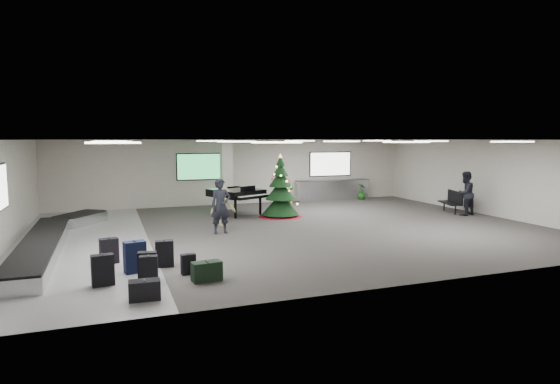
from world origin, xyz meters
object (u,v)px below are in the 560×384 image
object	(u,v)px
christmas_tree	(280,195)
traveler_bench	(465,193)
service_counter	(333,190)
baggage_carousel	(51,239)
bench	(452,200)
traveler_a	(221,206)
potted_plant_left	(289,194)
pink_suitcase	(134,254)
grand_piano	(237,193)
potted_plant_right	(362,192)
traveler_b	(223,206)

from	to	relation	value
christmas_tree	traveler_bench	distance (m)	7.83
service_counter	christmas_tree	size ratio (longest dim) A/B	1.54
baggage_carousel	bench	distance (m)	15.91
traveler_a	potted_plant_left	world-z (taller)	traveler_a
baggage_carousel	christmas_tree	bearing A→B (deg)	17.85
traveler_bench	pink_suitcase	bearing A→B (deg)	2.90
christmas_tree	potted_plant_left	world-z (taller)	christmas_tree
service_counter	potted_plant_left	world-z (taller)	service_counter
baggage_carousel	grand_piano	distance (m)	7.88
baggage_carousel	christmas_tree	distance (m)	8.85
pink_suitcase	potted_plant_right	bearing A→B (deg)	56.32
pink_suitcase	traveler_b	bearing A→B (deg)	71.89
grand_piano	traveler_b	distance (m)	2.68
pink_suitcase	bench	size ratio (longest dim) A/B	0.41
pink_suitcase	traveler_b	size ratio (longest dim) A/B	0.44
service_counter	pink_suitcase	bearing A→B (deg)	-136.80
grand_piano	bench	world-z (taller)	grand_piano
traveler_a	potted_plant_right	xyz separation A→B (m)	(9.15, 6.28, -0.52)
baggage_carousel	traveler_bench	xyz separation A→B (m)	(15.84, 0.29, 0.72)
service_counter	potted_plant_left	bearing A→B (deg)	-174.07
baggage_carousel	traveler_a	size ratio (longest dim) A/B	5.13
christmas_tree	bench	xyz separation A→B (m)	(7.47, -1.58, -0.36)
baggage_carousel	traveler_bench	bearing A→B (deg)	1.06
service_counter	traveler_b	distance (m)	8.93
pink_suitcase	potted_plant_right	world-z (taller)	potted_plant_right
pink_suitcase	traveler_a	world-z (taller)	traveler_a
service_counter	potted_plant_right	xyz separation A→B (m)	(1.58, -0.32, -0.12)
christmas_tree	traveler_b	bearing A→B (deg)	-155.45
service_counter	christmas_tree	world-z (taller)	christmas_tree
pink_suitcase	christmas_tree	xyz separation A→B (m)	(6.16, 5.93, 0.58)
service_counter	grand_piano	bearing A→B (deg)	-154.28
bench	traveler_bench	world-z (taller)	traveler_bench
bench	traveler_b	bearing A→B (deg)	-164.28
service_counter	traveler_a	distance (m)	10.05
christmas_tree	potted_plant_left	xyz separation A→B (m)	(1.88, 3.76, -0.46)
pink_suitcase	grand_piano	size ratio (longest dim) A/B	0.24
christmas_tree	bench	size ratio (longest dim) A/B	1.65
service_counter	christmas_tree	bearing A→B (deg)	-137.80
christmas_tree	grand_piano	bearing A→B (deg)	143.80
christmas_tree	service_counter	bearing A→B (deg)	42.20
potted_plant_left	potted_plant_right	size ratio (longest dim) A/B	1.04
christmas_tree	grand_piano	distance (m)	1.93
pink_suitcase	traveler_b	world-z (taller)	traveler_b
traveler_b	potted_plant_right	world-z (taller)	traveler_b
service_counter	bench	xyz separation A→B (m)	(3.03, -5.61, -0.00)
bench	traveler_bench	distance (m)	0.92
pink_suitcase	potted_plant_left	world-z (taller)	potted_plant_left
pink_suitcase	grand_piano	bearing A→B (deg)	74.91
service_counter	potted_plant_right	size ratio (longest dim) A/B	4.77
baggage_carousel	potted_plant_left	distance (m)	12.14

